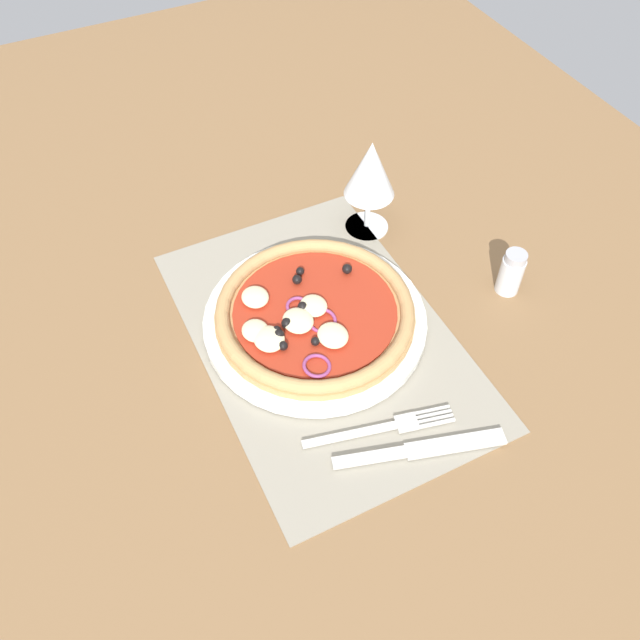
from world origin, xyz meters
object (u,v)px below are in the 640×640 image
(plate, at_px, (313,321))
(wine_glass, at_px, (371,171))
(fork, at_px, (387,427))
(pepper_shaker, at_px, (511,273))
(pizza, at_px, (311,313))
(knife, at_px, (422,449))

(plate, relative_size, wine_glass, 1.94)
(fork, bearing_deg, pepper_shaker, 37.65)
(pizza, height_order, wine_glass, wine_glass)
(pepper_shaker, bearing_deg, plate, -102.27)
(wine_glass, distance_m, pepper_shaker, 0.23)
(wine_glass, bearing_deg, pizza, -48.95)
(fork, height_order, knife, knife)
(plate, xyz_separation_m, fork, (0.18, 0.01, -0.00))
(fork, bearing_deg, plate, 105.89)
(pizza, distance_m, knife, 0.22)
(plate, distance_m, pepper_shaker, 0.27)
(fork, height_order, wine_glass, wine_glass)
(plate, distance_m, wine_glass, 0.23)
(fork, xyz_separation_m, wine_glass, (-0.31, 0.15, 0.10))
(pizza, xyz_separation_m, fork, (0.18, 0.01, -0.02))
(fork, distance_m, pepper_shaker, 0.28)
(plate, bearing_deg, pepper_shaker, 77.73)
(wine_glass, bearing_deg, fork, -24.91)
(pizza, bearing_deg, knife, 8.25)
(plate, relative_size, fork, 1.62)
(plate, xyz_separation_m, pizza, (0.00, -0.00, 0.02))
(knife, xyz_separation_m, wine_glass, (-0.36, 0.13, 0.10))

